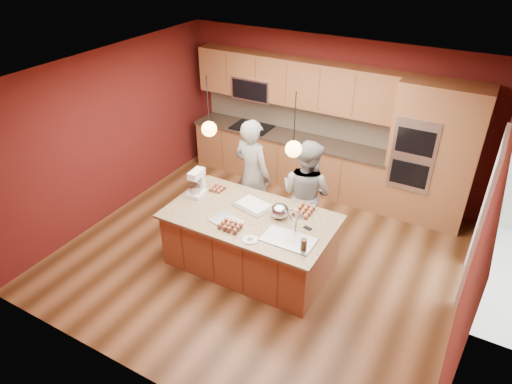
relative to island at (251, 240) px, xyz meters
The scene contains 24 objects.
floor 0.52m from the island, 88.06° to the left, with size 5.50×5.50×0.00m, color #442712.
ceiling 2.28m from the island, 88.06° to the left, with size 5.50×5.50×0.00m, color white.
wall_back 2.92m from the island, 89.81° to the left, with size 5.50×5.50×0.00m, color #531513.
wall_front 2.40m from the island, 89.76° to the right, with size 5.50×5.50×0.00m, color #531513.
wall_left 2.90m from the island, behind, with size 5.00×5.00×0.00m, color #531513.
wall_right 2.92m from the island, ahead, with size 5.00×5.00×0.00m, color #531513.
cabinet_run 2.67m from the island, 104.88° to the left, with size 3.74×0.64×2.30m.
oven_column 3.17m from the island, 53.10° to the left, with size 1.30×0.62×2.30m.
doorway_trim 3.01m from the island, 21.44° to the left, with size 0.08×1.11×2.20m, color white, non-canonical shape.
pendant_left 1.68m from the island, behind, with size 0.20×0.20×0.80m.
pendant_right 1.67m from the island, ahead, with size 0.20×0.20×0.80m.
island is the anchor object (origin of this frame).
person_left 1.14m from the island, 118.72° to the left, with size 0.67×0.44×1.83m, color black.
person_right 1.08m from the island, 65.18° to the left, with size 0.83×0.64×1.70m, color slate.
stand_mixer 1.13m from the island, behind, with size 0.22×0.30×0.40m.
sheet_cake 0.50m from the island, 111.73° to the left, with size 0.57×0.48×0.05m.
cooling_rack 0.55m from the island, 127.96° to the right, with size 0.42×0.30×0.02m, color silver.
mixing_bowl 0.65m from the island, 24.62° to the left, with size 0.25×0.25×0.22m, color #B2B5B9.
plate 0.69m from the island, 61.01° to the right, with size 0.20×0.20×0.01m, color silver.
tumbler 1.10m from the island, 19.13° to the right, with size 0.08×0.08×0.16m, color #372611.
phone 0.90m from the island, ahead, with size 0.12×0.06×0.01m, color black.
cupcakes_left 0.96m from the island, 155.77° to the left, with size 0.21×0.21×0.06m, color #B56C3F, non-canonical shape.
cupcakes_rack 0.61m from the island, 103.19° to the right, with size 0.30×0.23×0.07m, color #B56C3F, non-canonical shape.
cupcakes_right 0.86m from the island, 35.76° to the left, with size 0.25×0.34×0.08m, color #B56C3F, non-canonical shape.
Camera 1 is at (2.57, -4.71, 4.36)m, focal length 32.00 mm.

